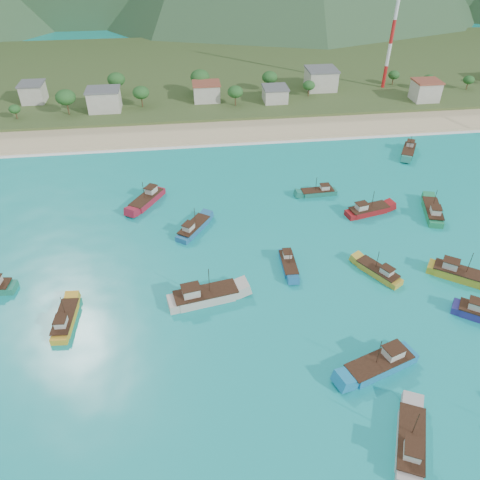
{
  "coord_description": "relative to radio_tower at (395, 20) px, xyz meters",
  "views": [
    {
      "loc": [
        -8.52,
        -57.55,
        59.53
      ],
      "look_at": [
        0.97,
        18.0,
        3.0
      ],
      "focal_mm": 35.0,
      "sensor_mm": 36.0,
      "label": 1
    }
  ],
  "objects": [
    {
      "name": "boat_8",
      "position": [
        -39.15,
        -100.53,
        -24.21
      ],
      "size": [
        7.39,
        9.55,
        5.61
      ],
      "rotation": [
        0.0,
        0.0,
        0.56
      ],
      "color": "gold",
      "rests_on": "ground"
    },
    {
      "name": "vegetation",
      "position": [
        -81.45,
        -4.98,
        -19.56
      ],
      "size": [
        278.36,
        26.21,
        8.89
      ],
      "color": "#235623",
      "rests_on": "ground"
    },
    {
      "name": "boat_11",
      "position": [
        -24.0,
        -103.43,
        -23.98
      ],
      "size": [
        11.4,
        9.5,
        6.83
      ],
      "rotation": [
        0.0,
        0.0,
        4.09
      ],
      "color": "gold",
      "rests_on": "ground"
    },
    {
      "name": "boat_24",
      "position": [
        -19.23,
        -81.78,
        -24.05
      ],
      "size": [
        6.15,
        11.42,
        6.47
      ],
      "rotation": [
        0.0,
        0.0,
        6.0
      ],
      "color": "#187B4B",
      "rests_on": "ground"
    },
    {
      "name": "boat_16",
      "position": [
        -72.99,
        -103.52,
        -23.84
      ],
      "size": [
        13.35,
        6.13,
        7.6
      ],
      "rotation": [
        0.0,
        0.0,
        4.9
      ],
      "color": "beige",
      "rests_on": "ground"
    },
    {
      "name": "boat_2",
      "position": [
        -84.46,
        -68.36,
        -24.04
      ],
      "size": [
        8.69,
        11.09,
        6.54
      ],
      "rotation": [
        0.0,
        0.0,
        2.58
      ],
      "color": "maroon",
      "rests_on": "ground"
    },
    {
      "name": "boat_13",
      "position": [
        -97.05,
        -106.12,
        -24.18
      ],
      "size": [
        3.46,
        9.89,
        5.75
      ],
      "rotation": [
        0.0,
        0.0,
        6.22
      ],
      "color": "gold",
      "rests_on": "ground"
    },
    {
      "name": "ground",
      "position": [
        -65.78,
        -108.0,
        -24.83
      ],
      "size": [
        600.0,
        600.0,
        0.0
      ],
      "primitive_type": "plane",
      "color": "#0C8D88",
      "rests_on": "ground"
    },
    {
      "name": "boat_18",
      "position": [
        -47.61,
        -134.88,
        -24.01
      ],
      "size": [
        7.84,
        11.69,
        6.7
      ],
      "rotation": [
        0.0,
        0.0,
        5.85
      ],
      "color": "#A9A099",
      "rests_on": "ground"
    },
    {
      "name": "boat_17",
      "position": [
        -33.77,
        -79.4,
        -24.1
      ],
      "size": [
        10.91,
        5.46,
        6.19
      ],
      "rotation": [
        0.0,
        0.0,
        4.95
      ],
      "color": "maroon",
      "rests_on": "ground"
    },
    {
      "name": "surf_line",
      "position": [
        -65.78,
        -38.5,
        -24.83
      ],
      "size": [
        400.0,
        2.5,
        0.08
      ],
      "primitive_type": "cube",
      "color": "white",
      "rests_on": "ground"
    },
    {
      "name": "boat_1",
      "position": [
        -42.98,
        -69.73,
        -24.27
      ],
      "size": [
        8.99,
        3.07,
        5.24
      ],
      "rotation": [
        0.0,
        0.0,
        1.62
      ],
      "color": "#186C5A",
      "rests_on": "ground"
    },
    {
      "name": "village",
      "position": [
        -56.87,
        -5.87,
        -20.21
      ],
      "size": [
        222.76,
        25.31,
        6.91
      ],
      "color": "beige",
      "rests_on": "ground"
    },
    {
      "name": "boat_6",
      "position": [
        -47.02,
        -122.1,
        -23.91
      ],
      "size": [
        12.75,
        7.42,
        7.23
      ],
      "rotation": [
        0.0,
        0.0,
        1.9
      ],
      "color": "#1677AA",
      "rests_on": "ground"
    },
    {
      "name": "boat_26",
      "position": [
        -73.98,
        -81.44,
        -24.15
      ],
      "size": [
        8.14,
        9.95,
        5.93
      ],
      "rotation": [
        0.0,
        0.0,
        5.68
      ],
      "color": "#1F5D8D",
      "rests_on": "ground"
    },
    {
      "name": "radio_tower",
      "position": [
        0.0,
        0.0,
        0.0
      ],
      "size": [
        1.2,
        1.2,
        46.47
      ],
      "color": "red",
      "rests_on": "ground"
    },
    {
      "name": "boat_9",
      "position": [
        -11.68,
        -50.98,
        -24.12
      ],
      "size": [
        7.83,
        10.49,
        6.12
      ],
      "rotation": [
        0.0,
        0.0,
        2.62
      ],
      "color": "#238070",
      "rests_on": "ground"
    },
    {
      "name": "land",
      "position": [
        -65.78,
        32.0,
        -24.83
      ],
      "size": [
        400.0,
        110.0,
        2.4
      ],
      "primitive_type": "cube",
      "color": "#385123",
      "rests_on": "ground"
    },
    {
      "name": "boat_10",
      "position": [
        -55.91,
        -95.92,
        -24.3
      ],
      "size": [
        2.74,
        8.71,
        5.12
      ],
      "rotation": [
        0.0,
        0.0,
        3.12
      ],
      "color": "#185D93",
      "rests_on": "ground"
    },
    {
      "name": "beach",
      "position": [
        -65.78,
        -29.0,
        -24.83
      ],
      "size": [
        400.0,
        18.0,
        1.2
      ],
      "primitive_type": "cube",
      "color": "beige",
      "rests_on": "ground"
    }
  ]
}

